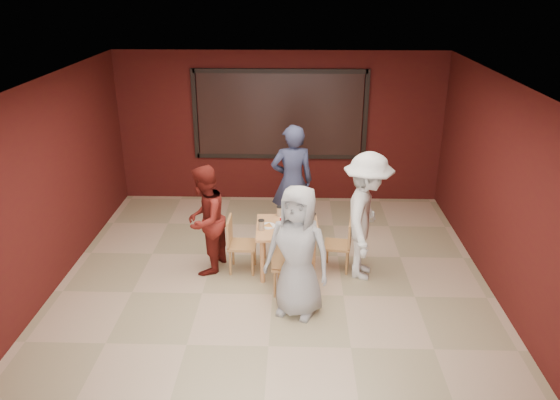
{
  "coord_description": "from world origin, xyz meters",
  "views": [
    {
      "loc": [
        0.29,
        -6.35,
        4.0
      ],
      "look_at": [
        0.08,
        0.69,
        1.1
      ],
      "focal_mm": 35.0,
      "sensor_mm": 36.0,
      "label": 1
    }
  ],
  "objects_px": {
    "chair_front": "(288,264)",
    "chair_left": "(237,241)",
    "chair_back": "(294,221)",
    "chair_right": "(342,242)",
    "diner_back": "(292,182)",
    "diner_left": "(205,220)",
    "diner_right": "(366,217)",
    "dining_table": "(287,231)",
    "diner_front": "(298,252)"
  },
  "relations": [
    {
      "from": "chair_left",
      "to": "diner_front",
      "type": "xyz_separation_m",
      "value": [
        0.87,
        -1.05,
        0.4
      ]
    },
    {
      "from": "chair_back",
      "to": "chair_right",
      "type": "height_order",
      "value": "chair_right"
    },
    {
      "from": "chair_left",
      "to": "diner_right",
      "type": "distance_m",
      "value": 1.87
    },
    {
      "from": "diner_back",
      "to": "diner_right",
      "type": "xyz_separation_m",
      "value": [
        1.04,
        -1.29,
        -0.02
      ]
    },
    {
      "from": "chair_left",
      "to": "diner_left",
      "type": "height_order",
      "value": "diner_left"
    },
    {
      "from": "diner_front",
      "to": "diner_right",
      "type": "relative_size",
      "value": 0.94
    },
    {
      "from": "chair_front",
      "to": "diner_right",
      "type": "distance_m",
      "value": 1.29
    },
    {
      "from": "chair_right",
      "to": "chair_left",
      "type": "bearing_deg",
      "value": -177.55
    },
    {
      "from": "dining_table",
      "to": "diner_front",
      "type": "relative_size",
      "value": 0.53
    },
    {
      "from": "dining_table",
      "to": "chair_back",
      "type": "bearing_deg",
      "value": 83.13
    },
    {
      "from": "chair_front",
      "to": "chair_right",
      "type": "relative_size",
      "value": 1.07
    },
    {
      "from": "chair_right",
      "to": "diner_left",
      "type": "distance_m",
      "value": 2.0
    },
    {
      "from": "chair_back",
      "to": "chair_left",
      "type": "xyz_separation_m",
      "value": [
        -0.81,
        -0.81,
        0.03
      ]
    },
    {
      "from": "chair_front",
      "to": "diner_right",
      "type": "relative_size",
      "value": 0.46
    },
    {
      "from": "diner_back",
      "to": "diner_left",
      "type": "height_order",
      "value": "diner_back"
    },
    {
      "from": "diner_left",
      "to": "dining_table",
      "type": "bearing_deg",
      "value": 105.0
    },
    {
      "from": "chair_back",
      "to": "chair_left",
      "type": "distance_m",
      "value": 1.15
    },
    {
      "from": "chair_right",
      "to": "dining_table",
      "type": "bearing_deg",
      "value": -177.42
    },
    {
      "from": "chair_left",
      "to": "chair_back",
      "type": "bearing_deg",
      "value": 44.86
    },
    {
      "from": "diner_back",
      "to": "diner_left",
      "type": "distance_m",
      "value": 1.73
    },
    {
      "from": "chair_right",
      "to": "diner_back",
      "type": "bearing_deg",
      "value": 122.99
    },
    {
      "from": "chair_front",
      "to": "chair_left",
      "type": "bearing_deg",
      "value": 138.38
    },
    {
      "from": "chair_back",
      "to": "chair_left",
      "type": "height_order",
      "value": "chair_left"
    },
    {
      "from": "diner_right",
      "to": "dining_table",
      "type": "bearing_deg",
      "value": 96.55
    },
    {
      "from": "diner_right",
      "to": "diner_front",
      "type": "bearing_deg",
      "value": 147.98
    },
    {
      "from": "diner_left",
      "to": "diner_front",
      "type": "bearing_deg",
      "value": 65.02
    },
    {
      "from": "chair_back",
      "to": "diner_left",
      "type": "distance_m",
      "value": 1.55
    },
    {
      "from": "dining_table",
      "to": "diner_front",
      "type": "height_order",
      "value": "diner_front"
    },
    {
      "from": "diner_front",
      "to": "chair_front",
      "type": "bearing_deg",
      "value": 128.76
    },
    {
      "from": "chair_right",
      "to": "diner_front",
      "type": "distance_m",
      "value": 1.35
    },
    {
      "from": "chair_front",
      "to": "chair_back",
      "type": "relative_size",
      "value": 1.09
    },
    {
      "from": "chair_front",
      "to": "diner_left",
      "type": "height_order",
      "value": "diner_left"
    },
    {
      "from": "chair_back",
      "to": "diner_right",
      "type": "height_order",
      "value": "diner_right"
    },
    {
      "from": "diner_back",
      "to": "diner_left",
      "type": "relative_size",
      "value": 1.18
    },
    {
      "from": "chair_left",
      "to": "diner_back",
      "type": "bearing_deg",
      "value": 57.13
    },
    {
      "from": "diner_left",
      "to": "diner_right",
      "type": "distance_m",
      "value": 2.27
    },
    {
      "from": "chair_front",
      "to": "chair_left",
      "type": "distance_m",
      "value": 0.99
    },
    {
      "from": "chair_right",
      "to": "diner_back",
      "type": "distance_m",
      "value": 1.44
    },
    {
      "from": "diner_right",
      "to": "chair_front",
      "type": "bearing_deg",
      "value": 130.64
    },
    {
      "from": "chair_front",
      "to": "chair_left",
      "type": "height_order",
      "value": "chair_front"
    },
    {
      "from": "diner_front",
      "to": "diner_left",
      "type": "distance_m",
      "value": 1.68
    },
    {
      "from": "chair_left",
      "to": "diner_back",
      "type": "relative_size",
      "value": 0.44
    },
    {
      "from": "diner_right",
      "to": "chair_right",
      "type": "bearing_deg",
      "value": 75.85
    },
    {
      "from": "diner_front",
      "to": "diner_right",
      "type": "height_order",
      "value": "diner_right"
    },
    {
      "from": "diner_front",
      "to": "chair_back",
      "type": "bearing_deg",
      "value": 112.72
    },
    {
      "from": "dining_table",
      "to": "chair_back",
      "type": "distance_m",
      "value": 0.81
    },
    {
      "from": "chair_front",
      "to": "chair_left",
      "type": "relative_size",
      "value": 1.02
    },
    {
      "from": "diner_back",
      "to": "diner_right",
      "type": "height_order",
      "value": "diner_back"
    },
    {
      "from": "chair_left",
      "to": "diner_front",
      "type": "height_order",
      "value": "diner_front"
    },
    {
      "from": "chair_right",
      "to": "diner_back",
      "type": "height_order",
      "value": "diner_back"
    }
  ]
}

